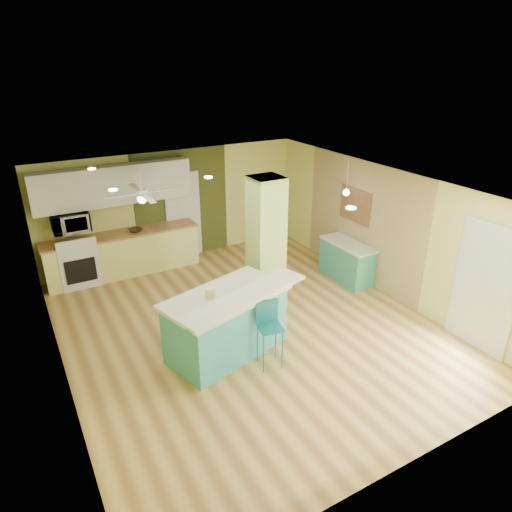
{
  "coord_description": "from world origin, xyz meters",
  "views": [
    {
      "loc": [
        -3.24,
        -6.02,
        4.4
      ],
      "look_at": [
        0.39,
        0.4,
        1.12
      ],
      "focal_mm": 32.0,
      "sensor_mm": 36.0,
      "label": 1
    }
  ],
  "objects_px": {
    "bar_stool": "(269,323)",
    "canister": "(210,293)",
    "peninsula": "(227,322)",
    "side_counter": "(346,261)",
    "fruit_bowl": "(135,230)"
  },
  "relations": [
    {
      "from": "bar_stool",
      "to": "canister",
      "type": "relative_size",
      "value": 6.63
    },
    {
      "from": "peninsula",
      "to": "bar_stool",
      "type": "height_order",
      "value": "peninsula"
    },
    {
      "from": "peninsula",
      "to": "side_counter",
      "type": "relative_size",
      "value": 1.82
    },
    {
      "from": "peninsula",
      "to": "canister",
      "type": "relative_size",
      "value": 14.56
    },
    {
      "from": "bar_stool",
      "to": "peninsula",
      "type": "bearing_deg",
      "value": 138.47
    },
    {
      "from": "peninsula",
      "to": "side_counter",
      "type": "bearing_deg",
      "value": 2.29
    },
    {
      "from": "peninsula",
      "to": "bar_stool",
      "type": "distance_m",
      "value": 0.72
    },
    {
      "from": "side_counter",
      "to": "fruit_bowl",
      "type": "bearing_deg",
      "value": 145.95
    },
    {
      "from": "fruit_bowl",
      "to": "peninsula",
      "type": "bearing_deg",
      "value": -83.87
    },
    {
      "from": "peninsula",
      "to": "bar_stool",
      "type": "bearing_deg",
      "value": -69.37
    },
    {
      "from": "bar_stool",
      "to": "side_counter",
      "type": "xyz_separation_m",
      "value": [
        2.91,
        1.66,
        -0.29
      ]
    },
    {
      "from": "bar_stool",
      "to": "side_counter",
      "type": "height_order",
      "value": "bar_stool"
    },
    {
      "from": "fruit_bowl",
      "to": "canister",
      "type": "distance_m",
      "value": 3.55
    },
    {
      "from": "peninsula",
      "to": "side_counter",
      "type": "xyz_separation_m",
      "value": [
        3.32,
        1.1,
        -0.13
      ]
    },
    {
      "from": "peninsula",
      "to": "fruit_bowl",
      "type": "distance_m",
      "value": 3.65
    }
  ]
}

